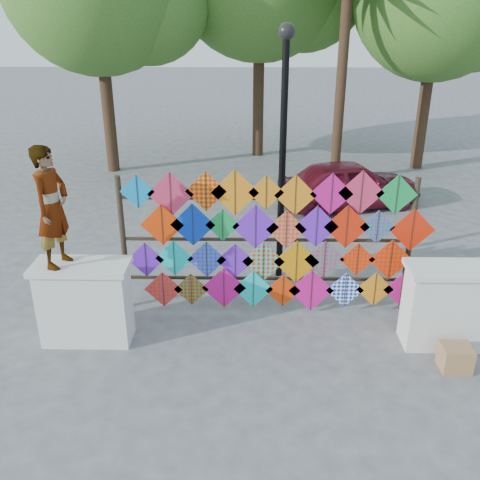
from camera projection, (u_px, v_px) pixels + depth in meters
The scene contains 9 objects.
ground at pixel (266, 333), 8.33m from camera, with size 80.00×80.00×0.00m, color gray.
parapet_left at pixel (85, 302), 7.94m from camera, with size 1.40×0.65×1.28m.
parapet_right at pixel (450, 306), 7.84m from camera, with size 1.40×0.65×1.28m.
kite_rack at pixel (273, 243), 8.50m from camera, with size 4.99×0.24×2.43m.
vendor_woman at pixel (52, 207), 7.34m from camera, with size 0.63×0.42×1.74m, color #99999E.
sedan at pixel (349, 184), 13.36m from camera, with size 1.44×3.57×1.22m, color maroon.
lamppost at pixel (283, 134), 9.08m from camera, with size 0.28×0.28×4.46m.
cardboard_box_near at pixel (455, 358), 7.46m from camera, with size 0.41×0.36×0.36m, color #9D724C.
cardboard_box_far at pixel (453, 357), 7.55m from camera, with size 0.33×0.30×0.28m, color #9D724C.
Camera 1 is at (-0.27, -7.05, 4.68)m, focal length 40.00 mm.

